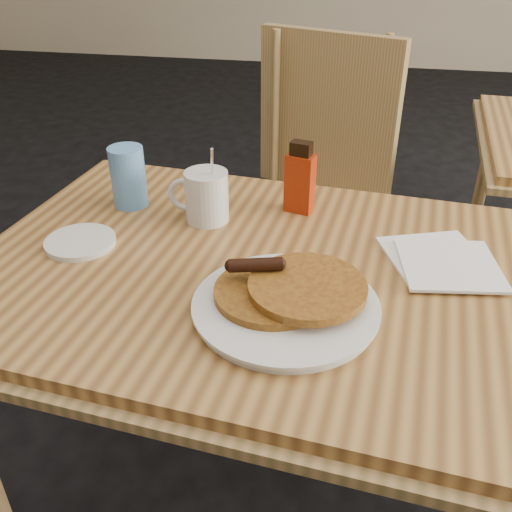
{
  "coord_description": "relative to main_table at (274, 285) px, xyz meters",
  "views": [
    {
      "loc": [
        0.17,
        -0.84,
        1.33
      ],
      "look_at": [
        0.0,
        0.03,
        0.79
      ],
      "focal_mm": 40.0,
      "sensor_mm": 36.0,
      "label": 1
    }
  ],
  "objects": [
    {
      "name": "chair_main_far",
      "position": [
        0.03,
        0.76,
        -0.09
      ],
      "size": [
        0.6,
        0.61,
        1.02
      ],
      "rotation": [
        0.0,
        0.0,
        -0.36
      ],
      "color": "tan",
      "rests_on": "floor"
    },
    {
      "name": "main_table",
      "position": [
        0.0,
        0.0,
        0.0
      ],
      "size": [
        1.28,
        0.93,
        0.75
      ],
      "rotation": [
        0.0,
        0.0,
        -0.1
      ],
      "color": "#A9773C",
      "rests_on": "floor"
    },
    {
      "name": "napkin_stack",
      "position": [
        0.31,
        0.07,
        0.05
      ],
      "size": [
        0.24,
        0.25,
        0.01
      ],
      "rotation": [
        0.0,
        0.0,
        0.35
      ],
      "color": "white",
      "rests_on": "main_table"
    },
    {
      "name": "coffee_mug",
      "position": [
        -0.18,
        0.16,
        0.1
      ],
      "size": [
        0.13,
        0.09,
        0.17
      ],
      "rotation": [
        0.0,
        0.0,
        -0.16
      ],
      "color": "silver",
      "rests_on": "main_table"
    },
    {
      "name": "blue_tumbler",
      "position": [
        -0.36,
        0.2,
        0.11
      ],
      "size": [
        0.08,
        0.08,
        0.14
      ],
      "primitive_type": "cylinder",
      "rotation": [
        0.0,
        0.0,
        -0.01
      ],
      "color": "#5D98DA",
      "rests_on": "main_table"
    },
    {
      "name": "syrup_bottle",
      "position": [
        0.02,
        0.24,
        0.12
      ],
      "size": [
        0.07,
        0.05,
        0.16
      ],
      "rotation": [
        0.0,
        0.0,
        -0.25
      ],
      "color": "maroon",
      "rests_on": "main_table"
    },
    {
      "name": "pancake_plate",
      "position": [
        0.04,
        -0.13,
        0.06
      ],
      "size": [
        0.32,
        0.32,
        0.07
      ],
      "rotation": [
        0.0,
        0.0,
        -0.17
      ],
      "color": "silver",
      "rests_on": "main_table"
    },
    {
      "name": "side_saucer",
      "position": [
        -0.4,
        0.01,
        0.05
      ],
      "size": [
        0.15,
        0.15,
        0.01
      ],
      "primitive_type": "cylinder",
      "rotation": [
        0.0,
        0.0,
        -0.08
      ],
      "color": "silver",
      "rests_on": "main_table"
    }
  ]
}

